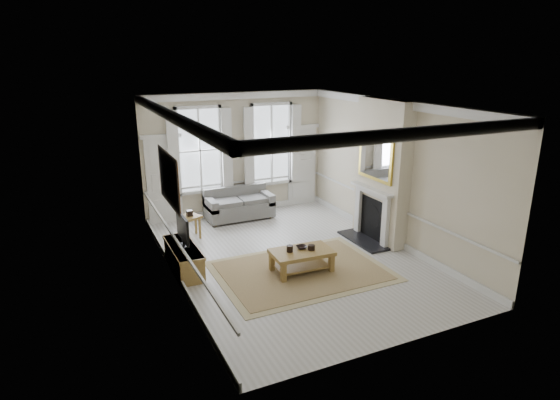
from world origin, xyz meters
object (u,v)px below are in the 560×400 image
side_table (190,220)px  coffee_table (302,254)px  tv_stand (184,258)px  sofa (239,206)px

side_table → coffee_table: size_ratio=0.46×
coffee_table → tv_stand: tv_stand is taller
sofa → tv_stand: 3.45m
tv_stand → sofa: bearing=50.6°
side_table → coffee_table: (1.60, -2.89, -0.06)m
coffee_table → tv_stand: size_ratio=0.84×
coffee_table → side_table: bearing=121.8°
sofa → tv_stand: sofa is taller
sofa → side_table: size_ratio=3.05×
sofa → tv_stand: (-2.19, -2.67, -0.08)m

